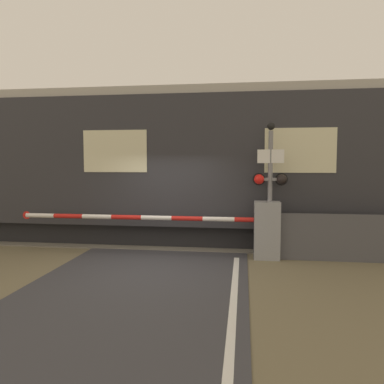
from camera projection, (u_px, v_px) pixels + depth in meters
The scene contains 6 objects.
ground_plane at pixel (154, 267), 8.15m from camera, with size 80.00×80.00×0.00m, color #6B6047.
track_bed at pixel (178, 238), 11.19m from camera, with size 36.00×3.20×0.13m.
train at pixel (131, 166), 11.22m from camera, with size 17.22×2.75×4.28m.
crossing_barrier at pixel (245, 228), 8.91m from camera, with size 6.51×0.44×1.37m.
signal_post at pixel (270, 181), 8.92m from camera, with size 0.83×0.26×3.23m.
roadside_fence at pixel (333, 238), 8.62m from camera, with size 3.62×0.06×1.10m.
Camera 1 is at (1.93, -7.81, 2.27)m, focal length 35.00 mm.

